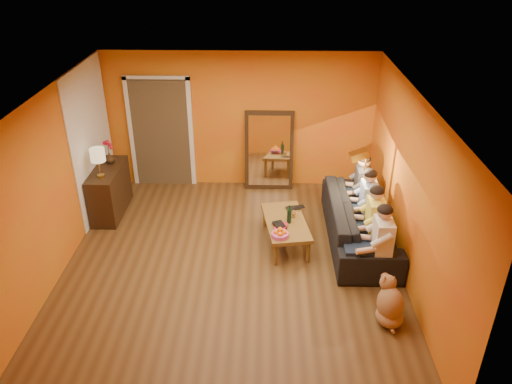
{
  "coord_description": "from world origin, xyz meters",
  "views": [
    {
      "loc": [
        0.5,
        -6.09,
        4.54
      ],
      "look_at": [
        0.35,
        0.5,
        1.0
      ],
      "focal_mm": 35.0,
      "sensor_mm": 36.0,
      "label": 1
    }
  ],
  "objects_px": {
    "sideboard": "(110,191)",
    "person_mid_right": "(368,204)",
    "mirror_frame": "(269,150)",
    "vase": "(110,158)",
    "person_far_left": "(382,243)",
    "person_far_right": "(362,188)",
    "laptop": "(296,209)",
    "floor_lamp": "(362,192)",
    "person_mid_left": "(375,223)",
    "wine_bottle": "(289,214)",
    "tumbler": "(293,214)",
    "table_lamp": "(99,163)",
    "dog": "(391,301)",
    "sofa": "(359,221)",
    "coffee_table": "(285,232)"
  },
  "relations": [
    {
      "from": "mirror_frame",
      "to": "person_far_right",
      "type": "bearing_deg",
      "value": -37.86
    },
    {
      "from": "mirror_frame",
      "to": "table_lamp",
      "type": "bearing_deg",
      "value": -153.68
    },
    {
      "from": "sofa",
      "to": "wine_bottle",
      "type": "height_order",
      "value": "wine_bottle"
    },
    {
      "from": "tumbler",
      "to": "laptop",
      "type": "xyz_separation_m",
      "value": [
        0.06,
        0.23,
        -0.04
      ]
    },
    {
      "from": "mirror_frame",
      "to": "tumbler",
      "type": "relative_size",
      "value": 14.75
    },
    {
      "from": "table_lamp",
      "to": "tumbler",
      "type": "bearing_deg",
      "value": -8.96
    },
    {
      "from": "sofa",
      "to": "vase",
      "type": "xyz_separation_m",
      "value": [
        -4.24,
        1.05,
        0.59
      ]
    },
    {
      "from": "mirror_frame",
      "to": "person_far_left",
      "type": "height_order",
      "value": "mirror_frame"
    },
    {
      "from": "person_far_right",
      "to": "wine_bottle",
      "type": "height_order",
      "value": "person_far_right"
    },
    {
      "from": "table_lamp",
      "to": "person_far_right",
      "type": "distance_m",
      "value": 4.4
    },
    {
      "from": "dog",
      "to": "sideboard",
      "type": "bearing_deg",
      "value": 170.32
    },
    {
      "from": "sofa",
      "to": "floor_lamp",
      "type": "relative_size",
      "value": 1.7
    },
    {
      "from": "wine_bottle",
      "to": "person_mid_right",
      "type": "bearing_deg",
      "value": 12.14
    },
    {
      "from": "sofa",
      "to": "person_mid_left",
      "type": "xyz_separation_m",
      "value": [
        0.13,
        -0.45,
        0.25
      ]
    },
    {
      "from": "floor_lamp",
      "to": "laptop",
      "type": "xyz_separation_m",
      "value": [
        -1.07,
        -0.07,
        -0.29
      ]
    },
    {
      "from": "floor_lamp",
      "to": "person_far_left",
      "type": "xyz_separation_m",
      "value": [
        0.07,
        -1.3,
        -0.11
      ]
    },
    {
      "from": "laptop",
      "to": "vase",
      "type": "bearing_deg",
      "value": 152.42
    },
    {
      "from": "mirror_frame",
      "to": "dog",
      "type": "bearing_deg",
      "value": -67.57
    },
    {
      "from": "dog",
      "to": "person_far_right",
      "type": "distance_m",
      "value": 2.54
    },
    {
      "from": "mirror_frame",
      "to": "vase",
      "type": "height_order",
      "value": "mirror_frame"
    },
    {
      "from": "person_mid_left",
      "to": "person_mid_right",
      "type": "height_order",
      "value": "same"
    },
    {
      "from": "coffee_table",
      "to": "person_mid_right",
      "type": "relative_size",
      "value": 1.0
    },
    {
      "from": "person_far_left",
      "to": "person_far_right",
      "type": "relative_size",
      "value": 1.0
    },
    {
      "from": "coffee_table",
      "to": "person_far_right",
      "type": "xyz_separation_m",
      "value": [
        1.31,
        0.77,
        0.4
      ]
    },
    {
      "from": "sofa",
      "to": "person_far_right",
      "type": "distance_m",
      "value": 0.71
    },
    {
      "from": "sideboard",
      "to": "sofa",
      "type": "bearing_deg",
      "value": -10.66
    },
    {
      "from": "floor_lamp",
      "to": "person_mid_left",
      "type": "distance_m",
      "value": 0.76
    },
    {
      "from": "floor_lamp",
      "to": "tumbler",
      "type": "bearing_deg",
      "value": -167.79
    },
    {
      "from": "sideboard",
      "to": "coffee_table",
      "type": "height_order",
      "value": "sideboard"
    },
    {
      "from": "dog",
      "to": "mirror_frame",
      "type": "bearing_deg",
      "value": 134.4
    },
    {
      "from": "person_far_right",
      "to": "laptop",
      "type": "relative_size",
      "value": 3.91
    },
    {
      "from": "coffee_table",
      "to": "laptop",
      "type": "bearing_deg",
      "value": 54.03
    },
    {
      "from": "person_far_left",
      "to": "vase",
      "type": "bearing_deg",
      "value": 154.89
    },
    {
      "from": "mirror_frame",
      "to": "person_far_left",
      "type": "xyz_separation_m",
      "value": [
        1.58,
        -2.88,
        -0.15
      ]
    },
    {
      "from": "sideboard",
      "to": "person_mid_right",
      "type": "distance_m",
      "value": 4.43
    },
    {
      "from": "laptop",
      "to": "person_mid_left",
      "type": "bearing_deg",
      "value": -44.21
    },
    {
      "from": "table_lamp",
      "to": "vase",
      "type": "bearing_deg",
      "value": 90.0
    },
    {
      "from": "dog",
      "to": "vase",
      "type": "height_order",
      "value": "vase"
    },
    {
      "from": "table_lamp",
      "to": "person_mid_right",
      "type": "bearing_deg",
      "value": -5.21
    },
    {
      "from": "sofa",
      "to": "vase",
      "type": "relative_size",
      "value": 13.06
    },
    {
      "from": "tumbler",
      "to": "laptop",
      "type": "height_order",
      "value": "tumbler"
    },
    {
      "from": "person_mid_left",
      "to": "tumbler",
      "type": "distance_m",
      "value": 1.28
    },
    {
      "from": "sofa",
      "to": "vase",
      "type": "height_order",
      "value": "vase"
    },
    {
      "from": "person_mid_left",
      "to": "mirror_frame",
      "type": "bearing_deg",
      "value": 124.16
    },
    {
      "from": "wine_bottle",
      "to": "tumbler",
      "type": "height_order",
      "value": "wine_bottle"
    },
    {
      "from": "table_lamp",
      "to": "sofa",
      "type": "xyz_separation_m",
      "value": [
        4.24,
        -0.5,
        -0.75
      ]
    },
    {
      "from": "wine_bottle",
      "to": "mirror_frame",
      "type": "bearing_deg",
      "value": 98.75
    },
    {
      "from": "coffee_table",
      "to": "floor_lamp",
      "type": "distance_m",
      "value": 1.41
    },
    {
      "from": "person_mid_right",
      "to": "vase",
      "type": "relative_size",
      "value": 6.51
    },
    {
      "from": "coffee_table",
      "to": "floor_lamp",
      "type": "xyz_separation_m",
      "value": [
        1.25,
        0.42,
        0.51
      ]
    }
  ]
}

